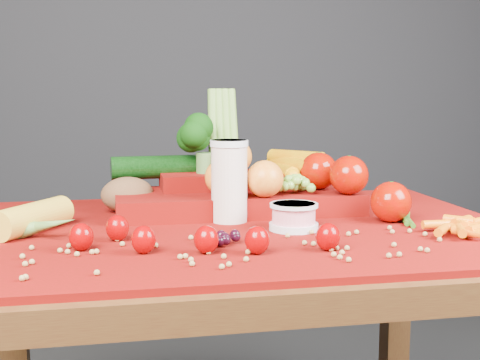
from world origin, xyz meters
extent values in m
cube|color=black|center=(0.00, 1.50, 1.25)|extent=(3.00, 0.02, 2.50)
cube|color=#36180C|center=(0.00, 0.00, 0.72)|extent=(1.10, 0.80, 0.05)
cube|color=#36180C|center=(0.48, 0.33, 0.35)|extent=(0.06, 0.06, 0.70)
cube|color=#6C0306|center=(0.00, 0.00, 0.76)|extent=(1.05, 0.75, 0.01)
cylinder|color=beige|center=(-0.02, 0.05, 0.84)|extent=(0.07, 0.07, 0.16)
cylinder|color=silver|center=(-0.02, 0.05, 0.92)|extent=(0.08, 0.08, 0.01)
cylinder|color=silver|center=(0.09, -0.05, 0.77)|extent=(0.09, 0.09, 0.01)
cylinder|color=pink|center=(0.09, -0.05, 0.79)|extent=(0.08, 0.08, 0.04)
cylinder|color=silver|center=(0.09, -0.05, 0.81)|extent=(0.09, 0.09, 0.01)
ellipsoid|color=#8D0003|center=(-0.24, -0.08, 0.79)|extent=(0.04, 0.04, 0.05)
cone|color=#0C440E|center=(-0.24, -0.08, 0.81)|extent=(0.03, 0.03, 0.01)
ellipsoid|color=#8D0003|center=(-0.30, -0.14, 0.79)|extent=(0.04, 0.04, 0.05)
cone|color=#0C440E|center=(-0.30, -0.14, 0.81)|extent=(0.03, 0.03, 0.01)
ellipsoid|color=#8D0003|center=(-0.20, -0.18, 0.79)|extent=(0.04, 0.04, 0.05)
cone|color=#0C440E|center=(-0.20, -0.18, 0.81)|extent=(0.03, 0.03, 0.01)
ellipsoid|color=#8D0003|center=(-0.10, -0.20, 0.79)|extent=(0.04, 0.04, 0.05)
cone|color=#0C440E|center=(-0.10, -0.20, 0.81)|extent=(0.03, 0.03, 0.01)
ellipsoid|color=#8D0003|center=(-0.02, -0.22, 0.79)|extent=(0.04, 0.04, 0.05)
cone|color=#0C440E|center=(-0.02, -0.22, 0.81)|extent=(0.03, 0.03, 0.01)
ellipsoid|color=#8D0003|center=(0.10, -0.22, 0.79)|extent=(0.04, 0.04, 0.05)
cone|color=#0C440E|center=(0.10, -0.22, 0.81)|extent=(0.03, 0.03, 0.01)
cylinder|color=yellow|center=(-0.39, 0.02, 0.79)|extent=(0.14, 0.18, 0.06)
ellipsoid|color=brown|center=(-0.21, 0.19, 0.80)|extent=(0.11, 0.08, 0.08)
cube|color=#6C0306|center=(0.02, 0.15, 0.78)|extent=(0.52, 0.22, 0.04)
cube|color=#6C0306|center=(0.00, 0.20, 0.82)|extent=(0.28, 0.12, 0.03)
sphere|color=#980300|center=(0.24, 0.06, 0.85)|extent=(0.08, 0.08, 0.08)
sphere|color=#980300|center=(0.30, -0.02, 0.80)|extent=(0.08, 0.08, 0.08)
sphere|color=#980300|center=(0.20, 0.14, 0.85)|extent=(0.08, 0.08, 0.08)
sphere|color=#CE5511|center=(-0.02, 0.10, 0.85)|extent=(0.08, 0.08, 0.08)
sphere|color=#CE5511|center=(0.06, 0.06, 0.85)|extent=(0.08, 0.08, 0.08)
sphere|color=#CE5511|center=(0.02, 0.18, 0.88)|extent=(0.08, 0.08, 0.08)
cylinder|color=#D09D05|center=(0.12, 0.22, 0.82)|extent=(0.06, 0.17, 0.04)
cylinder|color=#D09D05|center=(0.14, 0.22, 0.84)|extent=(0.04, 0.17, 0.04)
cylinder|color=#D09D05|center=(0.16, 0.22, 0.85)|extent=(0.07, 0.17, 0.04)
cylinder|color=#D09D05|center=(0.17, 0.22, 0.87)|extent=(0.10, 0.17, 0.04)
cylinder|color=#3F662D|center=(-0.04, 0.20, 0.86)|extent=(0.04, 0.04, 0.04)
cylinder|color=olive|center=(-0.02, 0.24, 0.92)|extent=(0.03, 0.06, 0.22)
cylinder|color=olive|center=(0.00, 0.24, 0.92)|extent=(0.02, 0.06, 0.22)
cylinder|color=olive|center=(0.01, 0.24, 0.92)|extent=(0.02, 0.06, 0.22)
cylinder|color=olive|center=(0.03, 0.24, 0.92)|extent=(0.03, 0.06, 0.22)
cylinder|color=black|center=(-0.14, 0.24, 0.85)|extent=(0.22, 0.07, 0.05)
camera|label=1|loc=(-0.25, -1.25, 1.03)|focal=50.00mm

